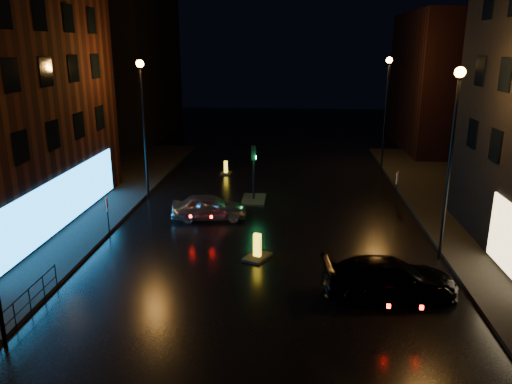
% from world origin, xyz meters
% --- Properties ---
extents(ground, '(120.00, 120.00, 0.00)m').
position_xyz_m(ground, '(0.00, 0.00, 0.00)').
color(ground, black).
rests_on(ground, ground).
extents(building_far_left, '(8.00, 16.00, 14.00)m').
position_xyz_m(building_far_left, '(-16.00, 35.00, 7.00)').
color(building_far_left, black).
rests_on(building_far_left, ground).
extents(building_far_right, '(8.00, 14.00, 12.00)m').
position_xyz_m(building_far_right, '(15.00, 32.00, 6.00)').
color(building_far_right, black).
rests_on(building_far_right, ground).
extents(street_lamp_lfar, '(0.44, 0.44, 8.37)m').
position_xyz_m(street_lamp_lfar, '(-7.80, 14.00, 5.56)').
color(street_lamp_lfar, black).
rests_on(street_lamp_lfar, ground).
extents(street_lamp_rnear, '(0.44, 0.44, 8.37)m').
position_xyz_m(street_lamp_rnear, '(7.80, 6.00, 5.56)').
color(street_lamp_rnear, black).
rests_on(street_lamp_rnear, ground).
extents(street_lamp_rfar, '(0.44, 0.44, 8.37)m').
position_xyz_m(street_lamp_rfar, '(7.80, 22.00, 5.56)').
color(street_lamp_rfar, black).
rests_on(street_lamp_rfar, ground).
extents(traffic_signal, '(1.40, 2.40, 3.45)m').
position_xyz_m(traffic_signal, '(-1.20, 14.00, 0.50)').
color(traffic_signal, black).
rests_on(traffic_signal, ground).
extents(guard_railing, '(0.05, 6.04, 1.00)m').
position_xyz_m(guard_railing, '(-8.00, -1.00, 0.74)').
color(guard_railing, black).
rests_on(guard_railing, ground).
extents(silver_hatchback, '(4.26, 2.16, 1.39)m').
position_xyz_m(silver_hatchback, '(-3.35, 10.47, 0.70)').
color(silver_hatchback, '#B5B9BD').
rests_on(silver_hatchback, ground).
extents(dark_sedan, '(5.30, 2.58, 1.49)m').
position_xyz_m(dark_sedan, '(4.92, 2.35, 0.74)').
color(dark_sedan, black).
rests_on(dark_sedan, ground).
extents(bollard_near, '(1.36, 1.58, 1.16)m').
position_xyz_m(bollard_near, '(-0.33, 5.44, 0.26)').
color(bollard_near, black).
rests_on(bollard_near, ground).
extents(bollard_far, '(0.79, 1.14, 0.97)m').
position_xyz_m(bollard_far, '(-3.79, 20.43, 0.21)').
color(bollard_far, black).
rests_on(bollard_far, ground).
extents(road_sign_left, '(0.17, 0.49, 2.05)m').
position_xyz_m(road_sign_left, '(-7.90, 7.50, 1.53)').
color(road_sign_left, black).
rests_on(road_sign_left, ground).
extents(road_sign_right, '(0.21, 0.47, 2.02)m').
position_xyz_m(road_sign_right, '(7.30, 13.75, 1.51)').
color(road_sign_right, black).
rests_on(road_sign_right, ground).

